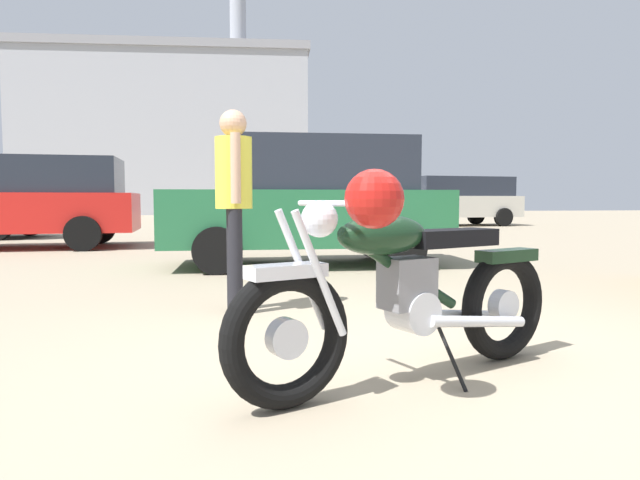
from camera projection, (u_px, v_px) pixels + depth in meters
ground_plane at (408, 360)px, 3.23m from camera, size 80.00×80.00×0.00m
vintage_motorcycle at (405, 288)px, 2.79m from camera, size 1.96×1.03×1.07m
bystander at (234, 189)px, 4.53m from camera, size 0.30×0.46×1.66m
red_hatchback_near at (359, 203)px, 16.79m from camera, size 4.26×2.04×1.67m
silver_sedan_mid at (13, 199)px, 10.56m from camera, size 4.79×2.16×1.74m
dark_sedan_left at (311, 201)px, 7.85m from camera, size 3.96×1.94×1.78m
white_estate_far at (456, 199)px, 19.83m from camera, size 4.87×2.37×1.74m
industrial_building at (174, 136)px, 38.03m from camera, size 18.86×12.16×19.05m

